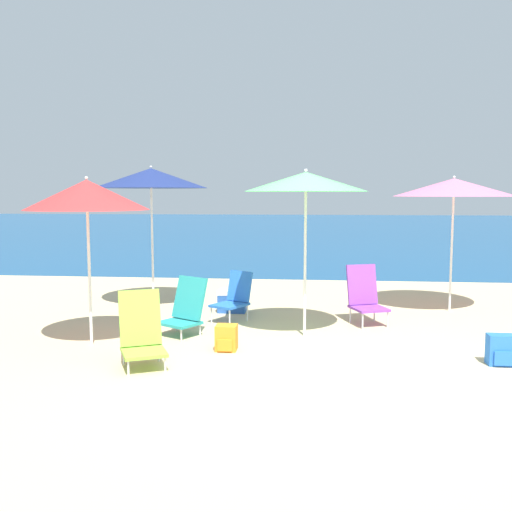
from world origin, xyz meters
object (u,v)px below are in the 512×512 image
at_px(beach_chair_purple, 365,296).
at_px(beach_chair_teal, 185,309).
at_px(beach_umbrella_navy, 151,178).
at_px(cooler_box, 232,301).
at_px(beach_umbrella_pink, 454,188).
at_px(beach_umbrella_green, 306,182).
at_px(backpack_blue, 501,350).
at_px(beach_umbrella_red, 87,195).
at_px(backpack_orange, 226,338).
at_px(beach_chair_lime, 142,333).
at_px(beach_chair_blue, 234,297).

height_order(beach_chair_purple, beach_chair_teal, beach_chair_purple).
xyz_separation_m(beach_umbrella_navy, cooler_box, (1.39, -0.28, -1.99)).
bearing_deg(beach_umbrella_pink, beach_umbrella_green, -140.76).
bearing_deg(backpack_blue, beach_chair_purple, 124.27).
height_order(beach_umbrella_green, beach_umbrella_red, beach_umbrella_green).
height_order(beach_umbrella_pink, beach_umbrella_navy, beach_umbrella_navy).
xyz_separation_m(beach_umbrella_green, backpack_orange, (-0.94, -0.81, -1.91)).
distance_m(beach_umbrella_pink, beach_chair_purple, 2.42).
relative_size(beach_umbrella_red, beach_umbrella_navy, 0.90).
height_order(beach_umbrella_navy, backpack_orange, beach_umbrella_navy).
xyz_separation_m(backpack_orange, backpack_blue, (3.16, -0.29, 0.02)).
bearing_deg(beach_umbrella_green, beach_chair_lime, -139.86).
relative_size(beach_umbrella_green, backpack_orange, 7.15).
bearing_deg(beach_chair_purple, backpack_orange, -158.32).
relative_size(beach_umbrella_pink, beach_chair_blue, 2.96).
height_order(beach_umbrella_red, cooler_box, beach_umbrella_red).
bearing_deg(backpack_blue, beach_umbrella_red, 175.76).
bearing_deg(beach_chair_purple, backpack_blue, -76.55).
distance_m(beach_chair_teal, backpack_orange, 1.03).
bearing_deg(beach_chair_lime, beach_umbrella_navy, 78.64).
relative_size(beach_chair_lime, cooler_box, 1.82).
bearing_deg(beach_umbrella_navy, beach_umbrella_green, -34.01).
bearing_deg(beach_chair_purple, cooler_box, 142.67).
distance_m(beach_umbrella_pink, beach_chair_teal, 4.74).
xyz_separation_m(beach_umbrella_green, beach_chair_blue, (-1.07, 0.82, -1.69)).
relative_size(beach_umbrella_red, backpack_orange, 6.80).
height_order(beach_chair_purple, backpack_orange, beach_chair_purple).
height_order(beach_chair_purple, backpack_blue, beach_chair_purple).
relative_size(beach_umbrella_pink, backpack_orange, 7.03).
distance_m(beach_umbrella_red, backpack_orange, 2.47).
distance_m(beach_umbrella_green, beach_umbrella_red, 2.79).
bearing_deg(backpack_orange, beach_umbrella_green, 40.68).
bearing_deg(beach_chair_purple, beach_umbrella_red, -176.70).
bearing_deg(cooler_box, beach_umbrella_red, -124.01).
relative_size(beach_umbrella_navy, backpack_blue, 6.87).
distance_m(beach_chair_teal, cooler_box, 1.61).
distance_m(beach_umbrella_navy, beach_chair_lime, 3.81).
height_order(beach_umbrella_pink, cooler_box, beach_umbrella_pink).
xyz_separation_m(beach_umbrella_pink, beach_umbrella_navy, (-4.94, -0.17, 0.16)).
bearing_deg(cooler_box, beach_umbrella_green, -50.91).
bearing_deg(beach_umbrella_red, beach_umbrella_pink, 27.81).
distance_m(beach_umbrella_pink, backpack_orange, 4.66).
distance_m(beach_umbrella_green, backpack_blue, 3.12).
bearing_deg(beach_umbrella_pink, beach_chair_purple, -144.20).
height_order(beach_chair_teal, backpack_orange, beach_chair_teal).
xyz_separation_m(beach_umbrella_navy, beach_chair_lime, (0.80, -3.26, -1.80)).
bearing_deg(backpack_orange, beach_umbrella_pink, 39.66).
xyz_separation_m(beach_umbrella_red, beach_chair_purple, (3.57, 1.60, -1.48)).
relative_size(beach_umbrella_pink, beach_chair_purple, 2.55).
bearing_deg(beach_chair_lime, beach_chair_blue, 47.68).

